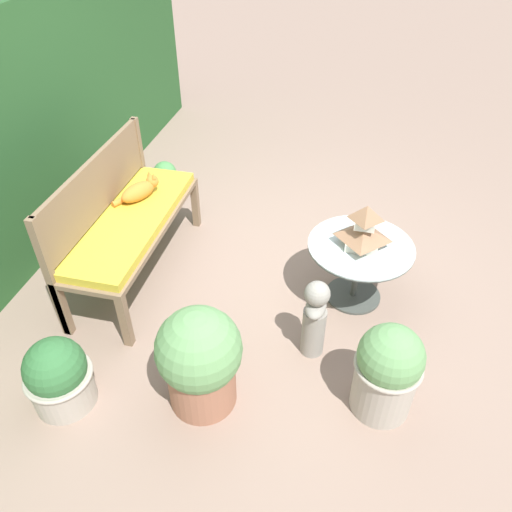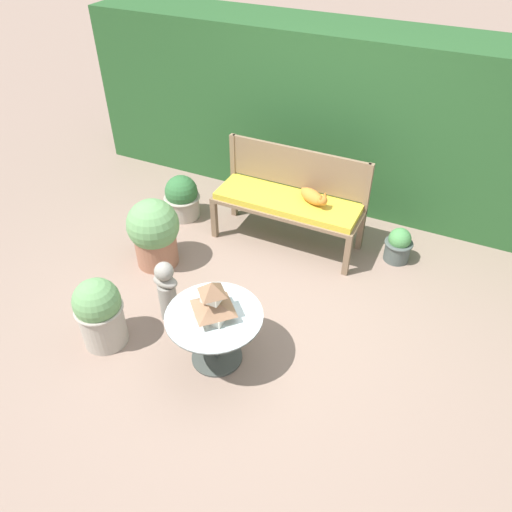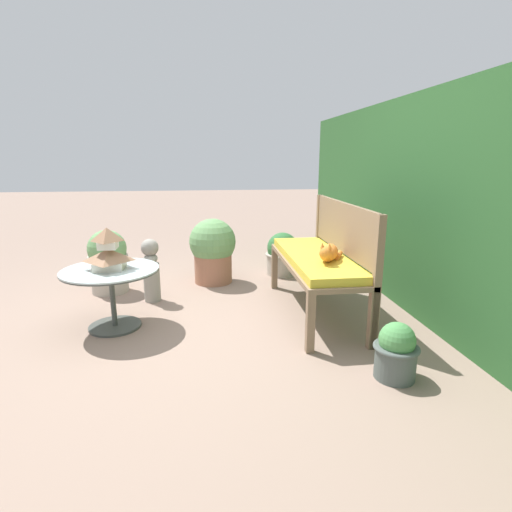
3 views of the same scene
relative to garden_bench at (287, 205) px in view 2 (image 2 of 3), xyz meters
The scene contains 12 objects.
ground 1.18m from the garden_bench, 79.88° to the right, with size 30.00×30.00×0.00m, color gray.
foliage_hedge_back 1.43m from the garden_bench, 81.92° to the left, with size 6.40×0.90×1.97m, color #285628.
garden_bench is the anchor object (origin of this frame).
bench_backrest 0.36m from the garden_bench, 90.00° to the left, with size 1.58×0.06×1.02m.
cat 0.31m from the garden_bench, ahead, with size 0.36×0.31×0.19m.
patio_table 1.78m from the garden_bench, 86.41° to the right, with size 0.79×0.79×0.52m.
pagoda_birdhouse 1.78m from the garden_bench, 86.41° to the right, with size 0.31×0.31×0.35m.
garden_bust 1.62m from the garden_bench, 108.73° to the right, with size 0.24×0.17×0.64m.
potted_plant_table_near 1.32m from the garden_bench, behind, with size 0.42×0.42×0.52m.
potted_plant_path_edge 1.24m from the garden_bench, 10.71° to the left, with size 0.30×0.30×0.38m.
potted_plant_hedge_corner 1.41m from the garden_bench, 140.02° to the right, with size 0.53×0.53×0.74m.
potted_plant_bench_left 2.20m from the garden_bench, 113.25° to the right, with size 0.42×0.42×0.67m.
Camera 2 is at (1.43, -3.09, 3.36)m, focal length 35.00 mm.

